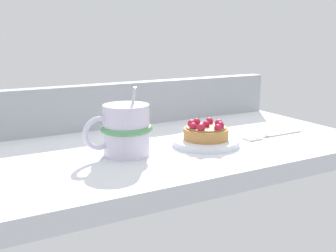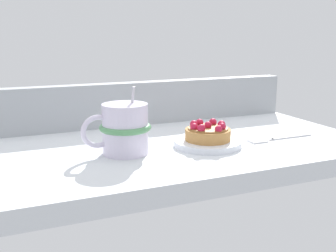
# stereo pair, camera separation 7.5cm
# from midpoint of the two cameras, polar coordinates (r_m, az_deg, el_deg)

# --- Properties ---
(ground_plane) EXTENTS (0.78, 0.41, 0.03)m
(ground_plane) POSITION_cam_midpoint_polar(r_m,az_deg,el_deg) (0.81, -2.35, -3.59)
(ground_plane) COLOR silver
(window_rail_back) EXTENTS (0.77, 0.03, 0.10)m
(window_rail_back) POSITION_cam_midpoint_polar(r_m,az_deg,el_deg) (0.97, -7.45, 3.12)
(window_rail_back) COLOR #9EA3A8
(window_rail_back) RESTS_ON ground_plane
(dessert_plate) EXTENTS (0.13, 0.13, 0.01)m
(dessert_plate) POSITION_cam_midpoint_polar(r_m,az_deg,el_deg) (0.79, 2.65, -2.29)
(dessert_plate) COLOR silver
(dessert_plate) RESTS_ON ground_plane
(raspberry_tart) EXTENTS (0.09, 0.09, 0.04)m
(raspberry_tart) POSITION_cam_midpoint_polar(r_m,az_deg,el_deg) (0.79, 2.65, -0.83)
(raspberry_tart) COLOR #B77F42
(raspberry_tart) RESTS_ON dessert_plate
(coffee_mug) EXTENTS (0.13, 0.09, 0.12)m
(coffee_mug) POSITION_cam_midpoint_polar(r_m,az_deg,el_deg) (0.73, -9.00, -0.56)
(coffee_mug) COLOR silver
(coffee_mug) RESTS_ON ground_plane
(dessert_fork) EXTENTS (0.15, 0.02, 0.01)m
(dessert_fork) POSITION_cam_midpoint_polar(r_m,az_deg,el_deg) (0.88, 12.23, -1.25)
(dessert_fork) COLOR silver
(dessert_fork) RESTS_ON ground_plane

